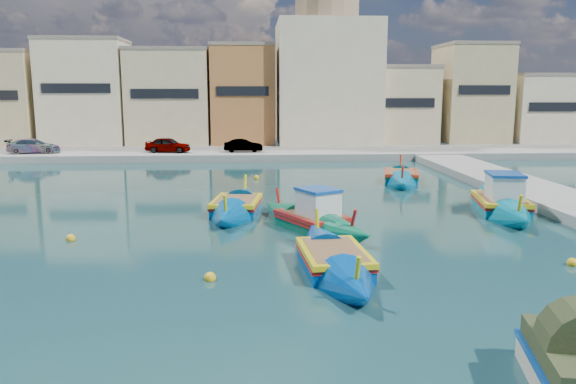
# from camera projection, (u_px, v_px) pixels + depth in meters

# --- Properties ---
(ground) EXTENTS (160.00, 160.00, 0.00)m
(ground) POSITION_uv_depth(u_px,v_px,m) (178.00, 267.00, 18.47)
(ground) COLOR #143A3C
(ground) RESTS_ON ground
(north_quay) EXTENTS (80.00, 8.00, 0.60)m
(north_quay) POSITION_uv_depth(u_px,v_px,m) (225.00, 154.00, 49.87)
(north_quay) COLOR gray
(north_quay) RESTS_ON ground
(north_townhouses) EXTENTS (83.20, 7.87, 10.19)m
(north_townhouses) POSITION_uv_depth(u_px,v_px,m) (294.00, 99.00, 56.68)
(north_townhouses) COLOR beige
(north_townhouses) RESTS_ON ground
(church_block) EXTENTS (10.00, 10.00, 19.10)m
(church_block) POSITION_uv_depth(u_px,v_px,m) (327.00, 65.00, 56.91)
(church_block) COLOR beige
(church_block) RESTS_ON ground
(parked_cars) EXTENTS (21.52, 2.22, 1.29)m
(parked_cars) POSITION_uv_depth(u_px,v_px,m) (127.00, 145.00, 47.74)
(parked_cars) COLOR #4C1919
(parked_cars) RESTS_ON north_quay
(luzzu_turquoise_cabin) EXTENTS (3.89, 9.64, 3.03)m
(luzzu_turquoise_cabin) POSITION_uv_depth(u_px,v_px,m) (501.00, 205.00, 26.89)
(luzzu_turquoise_cabin) COLOR #007897
(luzzu_turquoise_cabin) RESTS_ON ground
(luzzu_blue_cabin) EXTENTS (5.34, 7.64, 2.72)m
(luzzu_blue_cabin) POSITION_uv_depth(u_px,v_px,m) (313.00, 221.00, 23.54)
(luzzu_blue_cabin) COLOR #0A6D47
(luzzu_blue_cabin) RESTS_ON ground
(luzzu_cyan_mid) EXTENTS (3.91, 8.65, 2.49)m
(luzzu_cyan_mid) POSITION_uv_depth(u_px,v_px,m) (401.00, 178.00, 35.97)
(luzzu_cyan_mid) COLOR #006FA1
(luzzu_cyan_mid) RESTS_ON ground
(luzzu_green) EXTENTS (3.07, 8.09, 2.48)m
(luzzu_green) POSITION_uv_depth(u_px,v_px,m) (237.00, 208.00, 26.59)
(luzzu_green) COLOR #0056A1
(luzzu_green) RESTS_ON ground
(luzzu_blue_south) EXTENTS (2.50, 8.53, 2.43)m
(luzzu_blue_south) POSITION_uv_depth(u_px,v_px,m) (334.00, 262.00, 18.14)
(luzzu_blue_south) COLOR #0048A5
(luzzu_blue_south) RESTS_ON ground
(mooring_buoys) EXTENTS (24.32, 20.67, 0.36)m
(mooring_buoys) POSITION_uv_depth(u_px,v_px,m) (211.00, 218.00, 25.39)
(mooring_buoys) COLOR yellow
(mooring_buoys) RESTS_ON ground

